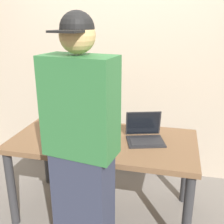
# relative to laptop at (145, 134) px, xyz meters

# --- Properties ---
(ground_plane) EXTENTS (8.00, 8.00, 0.00)m
(ground_plane) POSITION_rel_laptop_xyz_m (-0.35, -0.07, -0.80)
(ground_plane) COLOR slate
(ground_plane) RESTS_ON ground
(desk) EXTENTS (1.57, 0.79, 0.75)m
(desk) POSITION_rel_laptop_xyz_m (-0.35, -0.07, -0.15)
(desk) COLOR brown
(desk) RESTS_ON ground
(laptop) EXTENTS (0.37, 0.35, 0.23)m
(laptop) POSITION_rel_laptop_xyz_m (0.00, 0.00, 0.00)
(laptop) COLOR black
(laptop) RESTS_ON desk
(beer_bottle_brown) EXTENTS (0.08, 0.08, 0.28)m
(beer_bottle_brown) POSITION_rel_laptop_xyz_m (-0.50, -0.05, 0.05)
(beer_bottle_brown) COLOR #1E5123
(beer_bottle_brown) RESTS_ON desk
(beer_bottle_amber) EXTENTS (0.07, 0.07, 0.30)m
(beer_bottle_amber) POSITION_rel_laptop_xyz_m (-0.49, 0.09, 0.06)
(beer_bottle_amber) COLOR #472B14
(beer_bottle_amber) RESTS_ON desk
(beer_bottle_dark) EXTENTS (0.07, 0.07, 0.29)m
(beer_bottle_dark) POSITION_rel_laptop_xyz_m (-0.46, 0.02, 0.06)
(beer_bottle_dark) COLOR brown
(beer_bottle_dark) RESTS_ON desk
(person_figure) EXTENTS (0.48, 0.34, 1.77)m
(person_figure) POSITION_rel_laptop_xyz_m (-0.33, -0.64, 0.10)
(person_figure) COLOR #2D3347
(person_figure) RESTS_ON ground
(coffee_mug) EXTENTS (0.12, 0.09, 0.08)m
(coffee_mug) POSITION_rel_laptop_xyz_m (-0.80, 0.09, -0.01)
(coffee_mug) COLOR #19598C
(coffee_mug) RESTS_ON desk
(back_wall) EXTENTS (6.00, 0.10, 2.60)m
(back_wall) POSITION_rel_laptop_xyz_m (-0.35, 0.83, 0.50)
(back_wall) COLOR tan
(back_wall) RESTS_ON ground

